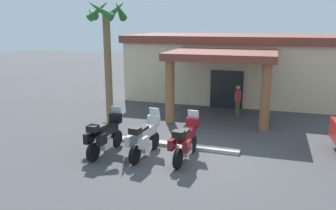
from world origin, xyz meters
name	(u,v)px	position (x,y,z in m)	size (l,w,h in m)	color
ground_plane	(190,156)	(0.00, 0.00, 0.00)	(80.00, 80.00, 0.00)	#424244
motel_building	(233,66)	(-0.08, 10.61, 2.02)	(13.09, 10.61, 3.96)	beige
motorcycle_black	(105,135)	(-3.01, -0.75, 0.70)	(0.73, 2.21, 1.61)	black
motorcycle_silver	(145,138)	(-1.53, -0.53, 0.70)	(0.73, 2.21, 1.61)	black
motorcycle_maroon	(185,141)	(-0.06, -0.40, 0.70)	(0.72, 2.21, 1.61)	black
pedestrian	(238,99)	(0.84, 6.12, 0.92)	(0.32, 0.47, 1.60)	brown
palm_tree_roadside	(106,35)	(-4.71, 2.79, 4.13)	(1.97, 1.98, 5.79)	brown
curb_strip	(158,143)	(-1.53, 0.81, 0.06)	(6.41, 0.36, 0.12)	#ADA89E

